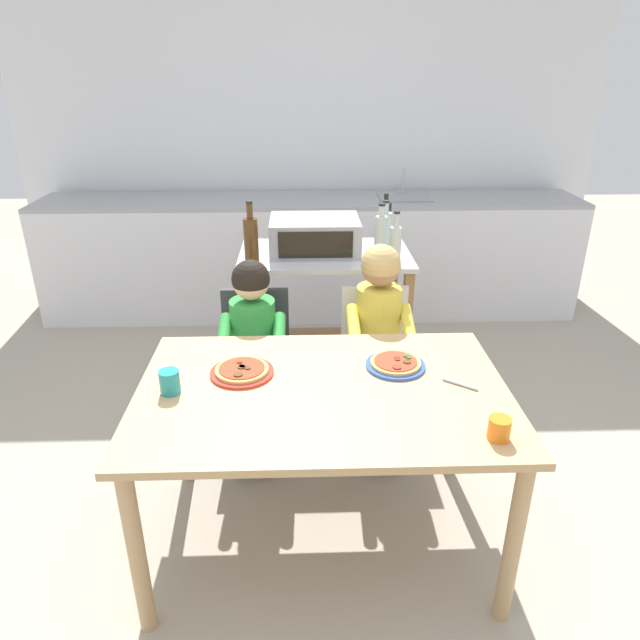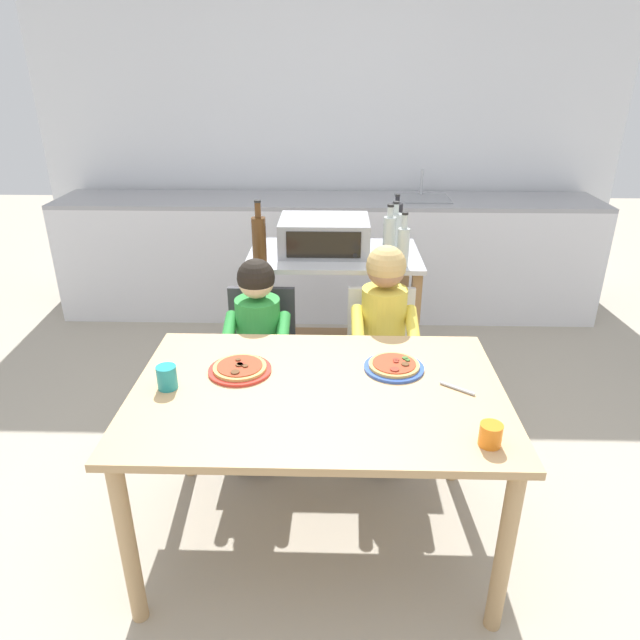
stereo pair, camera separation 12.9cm
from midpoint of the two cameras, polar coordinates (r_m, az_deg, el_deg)
The scene contains 20 objects.
ground_plane at distance 3.53m, azimuth -1.51°, elevation -7.61°, with size 11.35×11.35×0.00m, color #A89E8C.
back_wall_tiled at distance 4.78m, azimuth -1.90°, elevation 18.14°, with size 4.59×0.12×2.70m.
kitchen_counter at distance 4.57m, azimuth -1.71°, elevation 6.39°, with size 4.13×0.60×1.12m.
kitchen_island_cart at distance 3.27m, azimuth -0.66°, elevation 1.58°, with size 0.94×0.58×0.91m.
toaster_oven at distance 3.16m, azimuth -1.80°, elevation 8.44°, with size 0.48×0.37×0.18m.
bottle_slim_sauce at distance 2.94m, azimuth 6.26°, elevation 7.53°, with size 0.06×0.06×0.28m.
bottle_dark_olive_oil at distance 3.29m, azimuth 5.39°, elevation 9.61°, with size 0.07×0.07×0.29m.
bottle_clear_vinegar at distance 2.94m, azimuth -8.14°, elevation 7.86°, with size 0.07×0.07×0.33m.
bottle_brown_beer at distance 2.99m, azimuth 4.84°, elevation 8.23°, with size 0.06×0.06×0.31m.
bottle_tall_green_wine at distance 3.17m, azimuth 5.31°, elevation 8.85°, with size 0.07×0.07×0.28m.
dining_table at distance 2.22m, azimuth -1.42°, elevation -8.91°, with size 1.41×0.93×0.74m.
dining_chair_left at distance 2.97m, azimuth -7.64°, elevation -3.75°, with size 0.36×0.36×0.81m.
dining_chair_right at distance 2.98m, azimuth 4.27°, elevation -3.45°, with size 0.36×0.36×0.81m.
child_in_green_shirt at distance 2.78m, azimuth -8.06°, elevation -1.93°, with size 0.32×0.42×1.00m.
child_in_yellow_shirt at distance 2.78m, azimuth 4.64°, elevation -0.81°, with size 0.32×0.42×1.07m.
pizza_plate_red_rimmed at distance 2.30m, azimuth -9.39°, elevation -5.07°, with size 0.25×0.25×0.03m.
pizza_plate_blue_rimmed at distance 2.33m, azimuth 5.98°, elevation -4.41°, with size 0.24×0.24×0.03m.
drinking_cup_orange at distance 1.96m, azimuth 15.63°, elevation -10.42°, with size 0.07×0.07×0.08m, color orange.
drinking_cup_teal at distance 2.22m, azimuth -16.39°, elevation -5.96°, with size 0.08×0.08×0.09m, color teal.
serving_spoon at distance 2.24m, azimuth 12.20°, elevation -6.30°, with size 0.01×0.01×0.14m, color #B7BABF.
Camera 1 is at (-0.07, -1.86, 1.87)m, focal length 32.09 mm.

